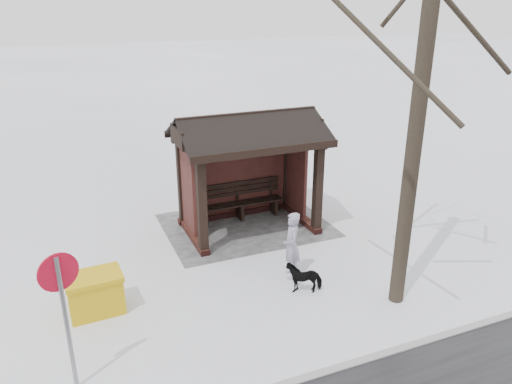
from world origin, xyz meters
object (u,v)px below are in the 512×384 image
Objects in this scene: pedestrian at (292,245)px; grit_bin at (95,293)px; road_sign at (62,294)px; dog at (304,276)px; bus_shelter at (246,147)px.

grit_bin is (4.03, -0.24, -0.33)m from pedestrian.
dog is at bearing 174.38° from road_sign.
dog is (0.04, 3.32, -1.86)m from bus_shelter.
grit_bin is (4.04, -0.83, 0.10)m from dog.
bus_shelter reaches higher than grit_bin.
dog is at bearing 16.73° from pedestrian.
road_sign is (0.52, 1.93, 1.28)m from grit_bin.
pedestrian is (0.05, 2.73, -1.42)m from bus_shelter.
grit_bin is at bearing -81.91° from dog.
bus_shelter is 1.54× the size of road_sign.
bus_shelter is 6.40m from road_sign.
road_sign is at bearing -53.55° from pedestrian.
pedestrian is 4.94m from road_sign.
bus_shelter is 2.43× the size of pedestrian.
bus_shelter is at bearing -161.01° from dog.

